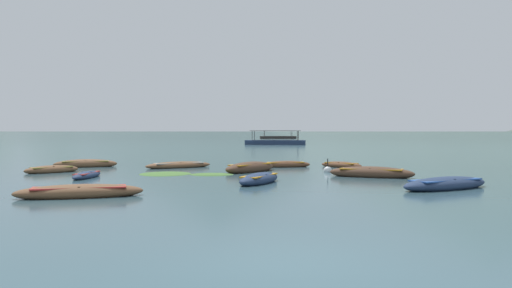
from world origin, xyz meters
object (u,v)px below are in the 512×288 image
rowboat_2 (179,165)px  ferry_0 (275,142)px  rowboat_9 (86,164)px  mooring_buoy (328,170)px  rowboat_6 (341,165)px  rowboat_1 (250,168)px  rowboat_10 (259,179)px  ferry_1 (278,137)px  rowboat_8 (286,165)px  rowboat_3 (52,170)px  rowboat_7 (371,173)px  rowboat_5 (446,184)px  rowboat_0 (87,175)px  rowboat_4 (80,192)px

rowboat_2 → ferry_0: size_ratio=0.42×
rowboat_9 → mooring_buoy: mooring_buoy is taller
rowboat_6 → rowboat_9: rowboat_9 is taller
rowboat_1 → rowboat_10: rowboat_1 is taller
rowboat_10 → ferry_1: 121.33m
rowboat_10 → rowboat_8: bearing=79.1°
rowboat_2 → ferry_0: bearing=80.4°
rowboat_8 → rowboat_3: bearing=-163.0°
mooring_buoy → ferry_0: bearing=90.1°
rowboat_6 → rowboat_7: size_ratio=0.64×
rowboat_5 → rowboat_6: size_ratio=1.63×
mooring_buoy → rowboat_5: bearing=-67.0°
rowboat_5 → rowboat_3: bearing=156.8°
rowboat_5 → rowboat_8: rowboat_5 is taller
rowboat_0 → rowboat_9: size_ratio=0.77×
rowboat_3 → rowboat_7: size_ratio=0.66×
rowboat_6 → rowboat_9: size_ratio=0.70×
rowboat_1 → rowboat_7: rowboat_1 is taller
rowboat_1 → rowboat_10: bearing=-86.4°
rowboat_3 → mooring_buoy: (15.51, 0.12, -0.06)m
rowboat_1 → rowboat_10: size_ratio=1.10×
rowboat_9 → rowboat_3: bearing=-96.6°
rowboat_9 → ferry_0: (14.92, 51.31, 0.25)m
rowboat_3 → ferry_1: size_ratio=0.28×
ferry_1 → ferry_0: bearing=-93.6°
rowboat_9 → rowboat_10: size_ratio=1.11×
rowboat_10 → rowboat_0: bearing=162.8°
rowboat_8 → rowboat_9: 12.91m
rowboat_4 → rowboat_5: (13.97, 2.36, 0.01)m
rowboat_3 → rowboat_10: size_ratio=0.79×
rowboat_2 → rowboat_5: bearing=-43.4°
rowboat_5 → rowboat_10: size_ratio=1.26×
rowboat_5 → rowboat_9: 22.33m
rowboat_3 → rowboat_9: size_ratio=0.71×
rowboat_2 → ferry_1: 112.39m
ferry_0 → rowboat_9: bearing=-106.2°
rowboat_8 → rowboat_0: bearing=-145.2°
rowboat_5 → rowboat_10: bearing=162.7°
mooring_buoy → rowboat_8: bearing=117.7°
rowboat_1 → rowboat_8: rowboat_1 is taller
rowboat_5 → rowboat_8: 13.46m
rowboat_10 → ferry_0: bearing=86.4°
rowboat_6 → ferry_1: (2.26, 111.40, 0.30)m
rowboat_1 → ferry_0: (4.31, 55.20, 0.22)m
rowboat_1 → rowboat_4: rowboat_1 is taller
rowboat_3 → rowboat_10: bearing=-26.8°
ferry_0 → rowboat_4: bearing=-98.9°
ferry_1 → rowboat_10: bearing=-93.6°
ferry_1 → mooring_buoy: size_ratio=11.35×
rowboat_4 → rowboat_9: 15.52m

